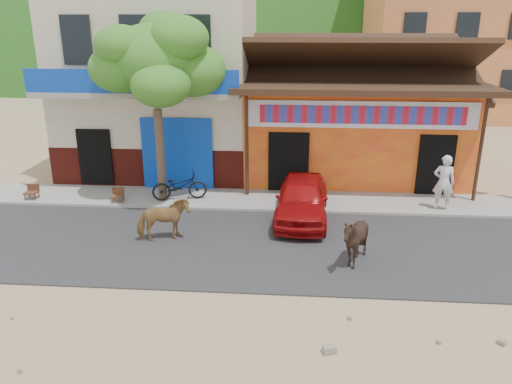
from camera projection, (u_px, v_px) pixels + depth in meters
ground at (300, 297)px, 11.13m from camera, size 120.00×120.00×0.00m
road at (300, 247)px, 13.47m from camera, size 60.00×5.00×0.04m
sidewalk at (299, 201)px, 16.76m from camera, size 60.00×2.00×0.12m
dance_club at (350, 127)px, 19.80m from camera, size 8.00×6.00×3.60m
cafe_building at (162, 82)px, 19.79m from camera, size 7.00×6.00×7.00m
apartment_front at (445, 16)px, 31.09m from camera, size 9.00×9.00×12.00m
tree at (157, 110)px, 15.90m from camera, size 3.00×3.00×6.00m
cow_tan at (163, 220)px, 13.69m from camera, size 1.57×1.13×1.21m
cow_dark at (355, 240)px, 12.27m from camera, size 1.55×1.48×1.34m
red_car at (302, 198)px, 15.17m from camera, size 1.75×3.91×1.31m
scooter at (179, 186)px, 16.60m from camera, size 1.92×1.10×0.95m
pedestrian at (444, 182)px, 15.66m from camera, size 0.72×0.55×1.78m
cafe_chair_left at (117, 190)px, 16.42m from camera, size 0.45×0.45×0.84m
cafe_chair_right at (31, 186)px, 16.70m from camera, size 0.43×0.43×0.87m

